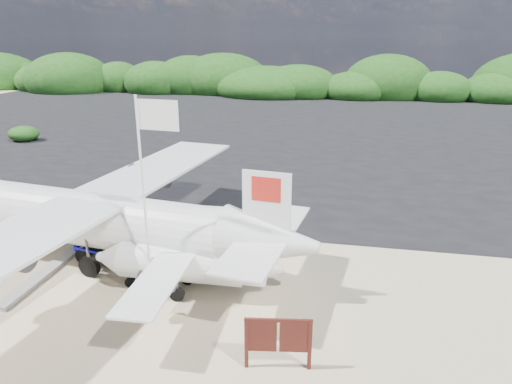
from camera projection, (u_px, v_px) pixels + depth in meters
The scene contains 10 objects.
ground at pixel (158, 293), 15.39m from camera, with size 160.00×160.00×0.00m, color beige.
asphalt_apron at pixel (282, 127), 43.23m from camera, with size 90.00×50.00×0.04m, color #B2B2B2, non-canonical shape.
vegetation_band at pixel (306, 95), 66.43m from camera, with size 124.00×8.00×4.40m, color #B2B2B2, non-canonical shape.
baggage_cart at pixel (116, 262), 17.48m from camera, with size 2.87×1.64×1.43m, color #0C0CB9, non-canonical shape.
flagpole at pixel (152, 297), 15.12m from camera, with size 1.33×0.55×6.63m, color white, non-canonical shape.
signboard at pixel (278, 367), 11.92m from camera, with size 1.84×0.17×1.52m, color #511E17, non-canonical shape.
crew_a at pixel (222, 231), 18.44m from camera, with size 0.54×0.35×1.48m, color #132349.
crew_b at pixel (157, 242), 17.27m from camera, with size 0.80×0.62×1.64m, color #132349.
aircraft_large at pixel (399, 156), 32.98m from camera, with size 18.11×18.11×5.43m, color #B2B2B2, non-canonical shape.
aircraft_small at pixel (200, 118), 47.86m from camera, with size 6.67×6.67×2.40m, color #B2B2B2, non-canonical shape.
Camera 1 is at (5.83, -12.56, 8.22)m, focal length 32.00 mm.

